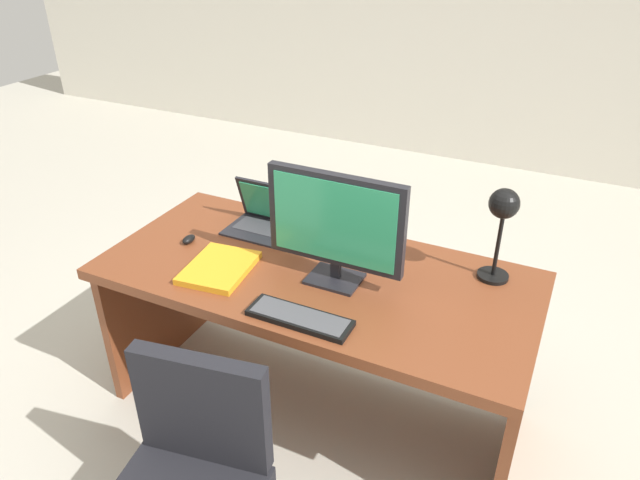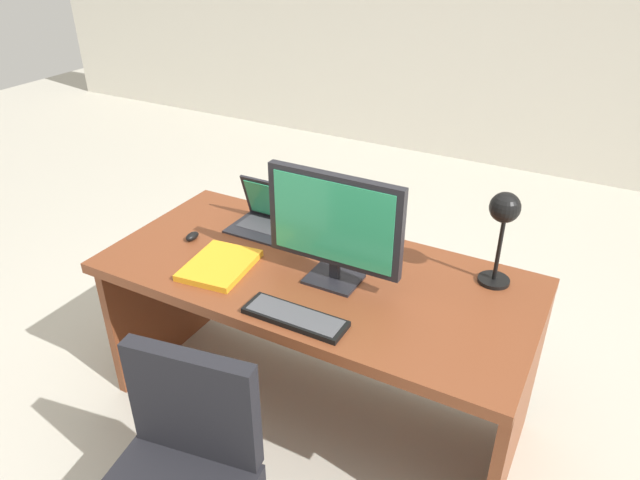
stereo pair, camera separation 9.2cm
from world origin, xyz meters
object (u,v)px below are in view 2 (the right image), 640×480
mouse (192,236)px  desk_lamp (503,220)px  desk (321,305)px  keyboard (295,317)px  book (220,265)px  laptop (272,213)px  monitor (334,224)px

mouse → desk_lamp: (1.22, 0.26, 0.26)m
desk → keyboard: keyboard is taller
desk_lamp → book: bearing=-158.1°
laptop → mouse: (-0.24, -0.26, -0.05)m
book → monitor: bearing=17.2°
monitor → mouse: size_ratio=7.40×
monitor → book: size_ratio=1.63×
mouse → desk: bearing=7.4°
desk_lamp → mouse: bearing=-167.8°
mouse → keyboard: bearing=-22.1°
desk_lamp → book: (-0.98, -0.39, -0.27)m
mouse → laptop: bearing=48.1°
desk → mouse: 0.62m
mouse → monitor: bearing=0.5°
keyboard → mouse: 0.73m
monitor → mouse: bearing=-179.5°
laptop → desk_lamp: 1.00m
laptop → desk_lamp: size_ratio=0.84×
keyboard → mouse: mouse is taller
laptop → keyboard: bearing=-50.9°
laptop → book: laptop is taller
monitor → mouse: monitor is taller
desk → keyboard: 0.41m
desk_lamp → book: 1.09m
laptop → desk_lamp: (0.98, 0.00, 0.21)m
book → keyboard: bearing=-18.6°
laptop → keyboard: size_ratio=0.86×
desk → laptop: laptop is taller
monitor → book: 0.51m
monitor → keyboard: bearing=-90.8°
book → desk: bearing=30.9°
keyboard → desk: bearing=104.3°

